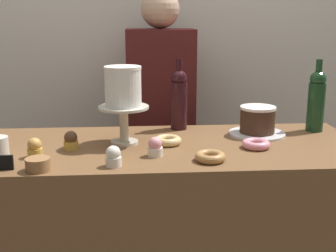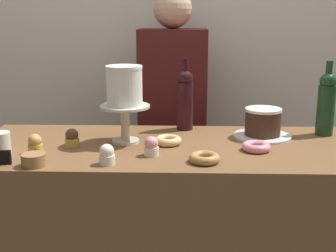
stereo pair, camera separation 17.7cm
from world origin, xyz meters
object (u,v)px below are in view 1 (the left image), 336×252
(cupcake_caramel, at_px, (35,148))
(donut_maple, at_px, (210,157))
(cake_stand_pedestal, at_px, (124,119))
(donut_pink, at_px, (256,144))
(donut_glazed, at_px, (168,140))
(cupcake_vanilla, at_px, (113,157))
(white_layer_cake, at_px, (123,86))
(price_sign_chalkboard, at_px, (3,163))
(cookie_stack, at_px, (38,164))
(chocolate_round_cake, at_px, (258,119))
(barista_figure, at_px, (161,133))
(wine_bottle_green, at_px, (316,100))
(cupcake_chocolate, at_px, (71,141))
(wine_bottle_dark_red, at_px, (179,98))
(cupcake_strawberry, at_px, (155,147))

(cupcake_caramel, distance_m, donut_maple, 0.65)
(cake_stand_pedestal, distance_m, donut_pink, 0.54)
(cupcake_caramel, relative_size, donut_glazed, 0.66)
(cupcake_vanilla, xyz_separation_m, cupcake_caramel, (-0.29, 0.12, 0.00))
(white_layer_cake, height_order, cupcake_vanilla, white_layer_cake)
(white_layer_cake, bearing_deg, price_sign_chalkboard, -144.29)
(cupcake_vanilla, distance_m, cookie_stack, 0.25)
(chocolate_round_cake, relative_size, cupcake_vanilla, 2.08)
(donut_glazed, height_order, barista_figure, barista_figure)
(chocolate_round_cake, distance_m, barista_figure, 0.66)
(wine_bottle_green, distance_m, cupcake_chocolate, 1.09)
(chocolate_round_cake, bearing_deg, wine_bottle_dark_red, 158.98)
(cupcake_strawberry, relative_size, donut_glazed, 0.66)
(cupcake_strawberry, bearing_deg, cupcake_vanilla, -145.08)
(cake_stand_pedestal, xyz_separation_m, donut_maple, (0.31, -0.25, -0.09))
(wine_bottle_green, distance_m, cupcake_caramel, 1.23)
(chocolate_round_cake, relative_size, cookie_stack, 1.84)
(barista_figure, bearing_deg, cake_stand_pedestal, -107.19)
(cupcake_caramel, bearing_deg, cupcake_strawberry, -2.36)
(donut_pink, relative_size, donut_maple, 1.00)
(cake_stand_pedestal, distance_m, donut_glazed, 0.20)
(price_sign_chalkboard, relative_size, barista_figure, 0.04)
(chocolate_round_cake, bearing_deg, cupcake_vanilla, -148.27)
(chocolate_round_cake, xyz_separation_m, price_sign_chalkboard, (-0.99, -0.39, -0.04))
(barista_figure, bearing_deg, cookie_stack, -117.52)
(donut_pink, bearing_deg, price_sign_chalkboard, -168.43)
(wine_bottle_dark_red, height_order, wine_bottle_green, same)
(cupcake_strawberry, bearing_deg, cookie_stack, -162.06)
(cake_stand_pedestal, xyz_separation_m, wine_bottle_green, (0.86, 0.15, 0.04))
(donut_glazed, xyz_separation_m, cookie_stack, (-0.46, -0.28, 0.01))
(cake_stand_pedestal, distance_m, white_layer_cake, 0.13)
(wine_bottle_green, xyz_separation_m, cookie_stack, (-1.14, -0.45, -0.12))
(cake_stand_pedestal, xyz_separation_m, chocolate_round_cake, (0.58, 0.10, -0.04))
(donut_maple, bearing_deg, donut_glazed, 121.36)
(wine_bottle_green, xyz_separation_m, donut_maple, (-0.55, -0.39, -0.13))
(donut_maple, bearing_deg, white_layer_cake, 141.75)
(donut_pink, xyz_separation_m, cookie_stack, (-0.81, -0.20, 0.01))
(cupcake_chocolate, xyz_separation_m, cupcake_caramel, (-0.12, -0.09, 0.00))
(price_sign_chalkboard, distance_m, barista_figure, 1.07)
(wine_bottle_green, height_order, cupcake_strawberry, wine_bottle_green)
(cupcake_chocolate, relative_size, cookie_stack, 0.88)
(cake_stand_pedestal, xyz_separation_m, cupcake_vanilla, (-0.03, -0.28, -0.07))
(wine_bottle_dark_red, relative_size, wine_bottle_green, 1.00)
(price_sign_chalkboard, bearing_deg, donut_glazed, 24.72)
(chocolate_round_cake, distance_m, wine_bottle_green, 0.29)
(wine_bottle_green, xyz_separation_m, cupcake_strawberry, (-0.74, -0.32, -0.11))
(donut_maple, height_order, barista_figure, barista_figure)
(cupcake_chocolate, bearing_deg, price_sign_chalkboard, -131.35)
(cookie_stack, distance_m, price_sign_chalkboard, 0.12)
(cake_stand_pedestal, distance_m, chocolate_round_cake, 0.59)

